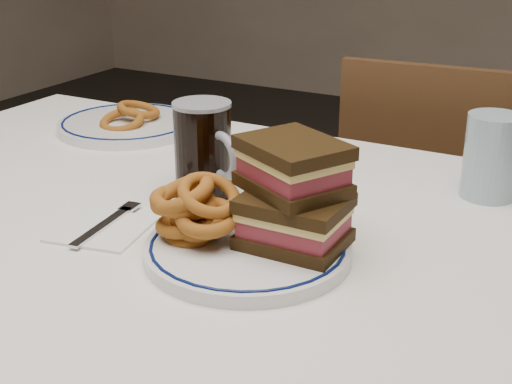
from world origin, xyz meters
The scene contains 11 objects.
dining_table centered at (0.00, 0.00, 0.64)m, with size 1.27×0.87×0.75m.
chair_far centered at (0.19, 0.79, 0.46)m, with size 0.42×0.42×0.85m.
main_plate centered at (0.18, -0.09, 0.76)m, with size 0.26×0.26×0.02m.
reuben_sandwich centered at (0.22, -0.06, 0.83)m, with size 0.16×0.15×0.13m.
onion_rings_main centered at (0.11, -0.11, 0.81)m, with size 0.13×0.10×0.10m.
ketchup_ramekin centered at (0.15, 0.01, 0.79)m, with size 0.05×0.05×0.03m.
beer_mug centered at (0.02, 0.06, 0.82)m, with size 0.13×0.09×0.15m.
water_glass centered at (0.40, 0.26, 0.81)m, with size 0.08×0.08×0.13m, color #95AFC0.
far_plate centered at (-0.30, 0.28, 0.76)m, with size 0.27×0.27×0.02m.
onion_rings_far centered at (-0.29, 0.28, 0.78)m, with size 0.09×0.14×0.05m.
napkin_fork centered at (-0.04, -0.11, 0.75)m, with size 0.14×0.16×0.01m.
Camera 1 is at (0.57, -0.80, 1.16)m, focal length 50.00 mm.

